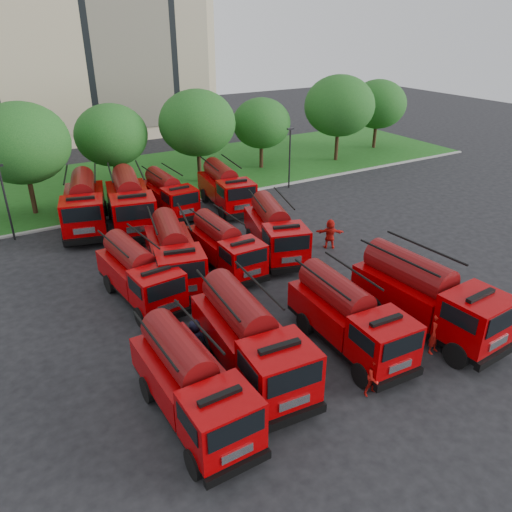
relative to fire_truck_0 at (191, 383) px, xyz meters
The scene contains 30 objects.
ground 7.59m from the fire_truck_0, 30.60° to the left, with size 140.00×140.00×0.00m, color black.
lawn 30.49m from the fire_truck_0, 77.89° to the left, with size 70.00×16.00×0.12m, color #194A13.
curb 22.65m from the fire_truck_0, 73.58° to the left, with size 70.00×0.30×0.14m, color gray.
apartment_building 53.52m from the fire_truck_0, 80.78° to the left, with size 30.00×14.18×25.00m.
tree_2 25.61m from the fire_truck_0, 93.64° to the left, with size 6.72×6.72×8.22m.
tree_3 28.47m from the fire_truck_0, 79.02° to the left, with size 5.88×5.88×7.19m.
tree_4 29.28m from the fire_truck_0, 64.76° to the left, with size 6.55×6.55×8.01m.
tree_5 33.58m from the fire_truck_0, 54.59° to the left, with size 5.46×5.46×6.68m.
tree_6 37.82m from the fire_truck_0, 43.26° to the left, with size 6.89×6.89×8.42m.
tree_7 44.33m from the fire_truck_0, 38.93° to the left, with size 6.05×6.05×7.39m.
lamp_post_0 21.33m from the fire_truck_0, 99.76° to the left, with size 0.60×0.25×5.11m.
lamp_post_1 27.93m from the fire_truck_0, 48.76° to the left, with size 0.60×0.25×5.11m.
fire_truck_0 is the anchor object (origin of this frame).
fire_truck_1 3.31m from the fire_truck_0, 20.37° to the left, with size 3.14×7.55×3.36m.
fire_truck_2 7.79m from the fire_truck_0, ahead, with size 2.77×6.93×3.10m.
fire_truck_3 11.86m from the fire_truck_0, ahead, with size 3.19×7.74×3.45m.
fire_truck_4 9.32m from the fire_truck_0, 82.86° to the left, with size 2.90×6.77×3.00m.
fire_truck_5 10.99m from the fire_truck_0, 71.22° to the left, with size 3.95×7.45×3.23m.
fire_truck_6 12.11m from the fire_truck_0, 56.96° to the left, with size 2.38×6.34×2.87m.
fire_truck_7 14.56m from the fire_truck_0, 45.59° to the left, with size 4.22×7.32×3.16m.
fire_truck_8 20.61m from the fire_truck_0, 86.98° to the left, with size 4.47×8.17×3.53m.
fire_truck_9 19.58m from the fire_truck_0, 78.55° to the left, with size 4.32×8.39×3.64m.
fire_truck_10 21.71m from the fire_truck_0, 70.61° to the left, with size 2.50×6.51×2.94m.
fire_truck_11 22.44m from the fire_truck_0, 59.46° to the left, with size 3.36×7.35×3.23m.
firefighter_0 11.06m from the fire_truck_0, ahead, with size 0.72×0.52×1.96m, color #B7130E.
firefighter_1 7.26m from the fire_truck_0, 20.61° to the right, with size 0.81×0.45×1.67m, color #B7130E.
firefighter_2 14.60m from the fire_truck_0, ahead, with size 0.89×0.51×1.52m, color #B7130E.
firefighter_3 14.46m from the fire_truck_0, ahead, with size 1.18×0.61×1.82m, color #B7130E.
firefighter_4 3.81m from the fire_truck_0, 63.82° to the left, with size 0.95×0.62×1.94m, color black.
firefighter_5 16.64m from the fire_truck_0, 34.30° to the left, with size 1.79×0.77×1.93m, color #B7130E.
Camera 1 is at (-11.57, -17.16, 13.53)m, focal length 35.00 mm.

